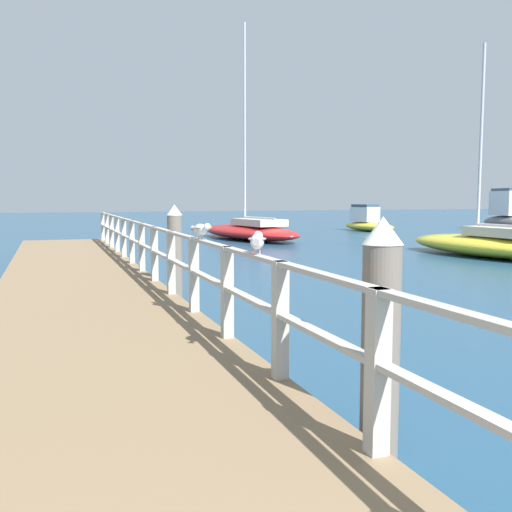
# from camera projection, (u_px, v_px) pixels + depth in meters

# --- Properties ---
(pier_deck) EXTENTS (2.86, 23.68, 0.36)m
(pier_deck) POSITION_uv_depth(u_px,v_px,m) (81.00, 294.00, 10.52)
(pier_deck) COLOR #846B4C
(pier_deck) RESTS_ON ground_plane
(pier_railing) EXTENTS (0.12, 22.20, 1.03)m
(pier_railing) POSITION_uv_depth(u_px,v_px,m) (154.00, 247.00, 10.89)
(pier_railing) COLOR #B2ADA3
(pier_railing) RESTS_ON pier_deck
(dock_piling_near) EXTENTS (0.29, 0.29, 1.79)m
(dock_piling_near) POSITION_uv_depth(u_px,v_px,m) (381.00, 339.00, 4.18)
(dock_piling_near) COLOR #6B6056
(dock_piling_near) RESTS_ON ground_plane
(dock_piling_far) EXTENTS (0.29, 0.29, 1.79)m
(dock_piling_far) POSITION_uv_depth(u_px,v_px,m) (175.00, 252.00, 10.97)
(dock_piling_far) COLOR #6B6056
(dock_piling_far) RESTS_ON ground_plane
(seagull_foreground) EXTENTS (0.25, 0.46, 0.21)m
(seagull_foreground) POSITION_uv_depth(u_px,v_px,m) (257.00, 241.00, 5.48)
(seagull_foreground) COLOR white
(seagull_foreground) RESTS_ON pier_railing
(seagull_background) EXTENTS (0.23, 0.47, 0.21)m
(seagull_background) POSITION_uv_depth(u_px,v_px,m) (201.00, 229.00, 7.50)
(seagull_background) COLOR white
(seagull_background) RESTS_ON pier_railing
(boat_0) EXTENTS (2.61, 6.56, 6.90)m
(boat_0) POSITION_uv_depth(u_px,v_px,m) (486.00, 244.00, 18.99)
(boat_0) COLOR gold
(boat_0) RESTS_ON ground_plane
(boat_2) EXTENTS (3.87, 7.78, 9.77)m
(boat_2) POSITION_uv_depth(u_px,v_px,m) (250.00, 231.00, 26.57)
(boat_2) COLOR red
(boat_2) RESTS_ON ground_plane
(boat_3) EXTENTS (1.93, 4.24, 1.53)m
(boat_3) POSITION_uv_depth(u_px,v_px,m) (368.00, 222.00, 33.38)
(boat_3) COLOR gold
(boat_3) RESTS_ON ground_plane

